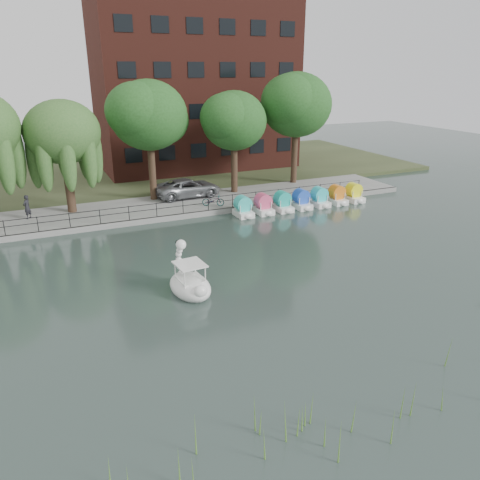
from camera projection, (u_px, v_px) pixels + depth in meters
ground_plane at (263, 291)px, 23.62m from camera, size 120.00×120.00×0.00m
promenade at (173, 206)px, 37.24m from camera, size 40.00×6.00×0.40m
kerb at (184, 216)px, 34.72m from camera, size 40.00×0.25×0.40m
land_strip at (135, 172)px, 49.23m from camera, size 60.00×22.00×0.36m
railing at (183, 203)px, 34.56m from camera, size 32.00×0.05×1.00m
apartment_building at (195, 80)px, 48.69m from camera, size 20.00×10.07×18.00m
willow_mid at (62, 132)px, 33.12m from camera, size 5.32×5.32×8.15m
broadleaf_center at (149, 116)px, 36.18m from camera, size 6.00×6.00×9.25m
broadleaf_right at (234, 121)px, 38.67m from camera, size 5.40×5.40×8.32m
broadleaf_far at (296, 105)px, 41.66m from camera, size 6.30×6.30×9.71m
minivan at (188, 186)px, 38.89m from camera, size 3.19×6.40×1.74m
bicycle at (213, 200)px, 36.42m from camera, size 1.29×1.81×1.00m
pedestrian at (27, 205)px, 33.19m from camera, size 0.82×0.86×1.98m
swan_boat at (190, 282)px, 23.30m from camera, size 2.11×3.12×2.50m
pedal_boat_row at (301, 201)px, 37.18m from camera, size 11.35×1.70×1.40m
reed_bank at (440, 378)px, 16.05m from camera, size 24.00×2.40×1.20m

